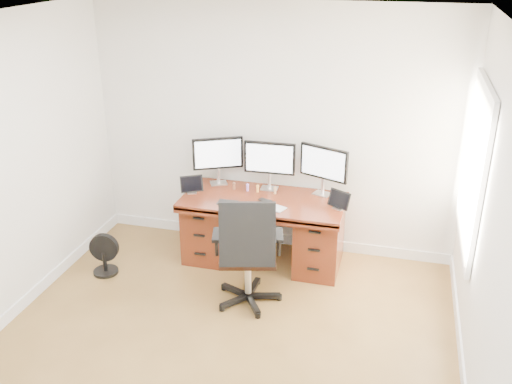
% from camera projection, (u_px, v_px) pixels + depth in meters
% --- Properties ---
extents(ground, '(4.50, 4.50, 0.00)m').
position_uv_depth(ground, '(209.00, 369.00, 4.66)').
color(ground, brown).
rests_on(ground, ground).
extents(back_wall, '(4.00, 0.10, 2.70)m').
position_uv_depth(back_wall, '(274.00, 131.00, 6.12)').
color(back_wall, white).
rests_on(back_wall, ground).
extents(right_wall, '(0.10, 4.50, 2.70)m').
position_uv_depth(right_wall, '(495.00, 248.00, 3.75)').
color(right_wall, white).
rests_on(right_wall, ground).
extents(desk, '(1.70, 0.80, 0.75)m').
position_uv_depth(desk, '(264.00, 227.00, 6.12)').
color(desk, '#5B2312').
rests_on(desk, ground).
extents(office_chair, '(0.74, 0.74, 1.14)m').
position_uv_depth(office_chair, '(248.00, 270.00, 5.37)').
color(office_chair, black).
rests_on(office_chair, ground).
extents(floor_fan, '(0.31, 0.26, 0.45)m').
position_uv_depth(floor_fan, '(104.00, 255.00, 5.94)').
color(floor_fan, black).
rests_on(floor_fan, ground).
extents(monitor_left, '(0.51, 0.28, 0.53)m').
position_uv_depth(monitor_left, '(218.00, 155.00, 6.20)').
color(monitor_left, silver).
rests_on(monitor_left, desk).
extents(monitor_center, '(0.55, 0.15, 0.53)m').
position_uv_depth(monitor_center, '(270.00, 160.00, 6.06)').
color(monitor_center, silver).
rests_on(monitor_center, desk).
extents(monitor_right, '(0.52, 0.23, 0.53)m').
position_uv_depth(monitor_right, '(324.00, 165.00, 5.93)').
color(monitor_right, silver).
rests_on(monitor_right, desk).
extents(tablet_left, '(0.24, 0.18, 0.19)m').
position_uv_depth(tablet_left, '(191.00, 185.00, 6.06)').
color(tablet_left, silver).
rests_on(tablet_left, desk).
extents(tablet_right, '(0.24, 0.17, 0.19)m').
position_uv_depth(tablet_right, '(339.00, 201.00, 5.69)').
color(tablet_right, silver).
rests_on(tablet_right, desk).
extents(keyboard, '(0.28, 0.18, 0.01)m').
position_uv_depth(keyboard, '(255.00, 206.00, 5.76)').
color(keyboard, silver).
rests_on(keyboard, desk).
extents(trackpad, '(0.18, 0.18, 0.01)m').
position_uv_depth(trackpad, '(278.00, 209.00, 5.72)').
color(trackpad, silver).
rests_on(trackpad, desk).
extents(drawing_tablet, '(0.20, 0.13, 0.01)m').
position_uv_depth(drawing_tablet, '(227.00, 203.00, 5.85)').
color(drawing_tablet, black).
rests_on(drawing_tablet, desk).
extents(phone, '(0.16, 0.12, 0.01)m').
position_uv_depth(phone, '(265.00, 200.00, 5.90)').
color(phone, black).
rests_on(phone, desk).
extents(figurine_brown, '(0.03, 0.03, 0.08)m').
position_uv_depth(figurine_brown, '(234.00, 186.00, 6.16)').
color(figurine_brown, brown).
rests_on(figurine_brown, desk).
extents(figurine_purple, '(0.03, 0.03, 0.08)m').
position_uv_depth(figurine_purple, '(248.00, 187.00, 6.12)').
color(figurine_purple, '#A974E2').
rests_on(figurine_purple, desk).
extents(figurine_orange, '(0.03, 0.03, 0.08)m').
position_uv_depth(figurine_orange, '(258.00, 188.00, 6.10)').
color(figurine_orange, '#EEA441').
rests_on(figurine_orange, desk).
extents(figurine_yellow, '(0.03, 0.03, 0.08)m').
position_uv_depth(figurine_yellow, '(275.00, 190.00, 6.05)').
color(figurine_yellow, tan).
rests_on(figurine_yellow, desk).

